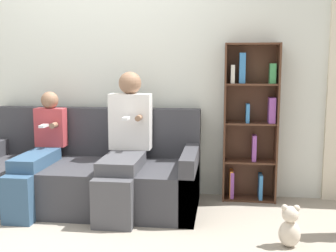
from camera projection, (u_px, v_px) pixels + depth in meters
name	position (u px, v px, depth m)	size (l,w,h in m)	color
ground_plane	(74.00, 226.00, 3.43)	(14.00, 14.00, 0.00)	#9E9384
back_wall	(105.00, 68.00, 4.27)	(10.00, 0.06, 2.55)	silver
couch	(88.00, 175.00, 3.95)	(2.07, 0.91, 0.88)	#38383D
adult_seated	(125.00, 141.00, 3.77)	(0.39, 0.88, 1.24)	#47474C
child_seated	(38.00, 152.00, 3.83)	(0.29, 0.88, 1.05)	#335170
bookshelf	(250.00, 123.00, 4.04)	(0.51, 0.23, 1.50)	#4C2D1E
teddy_bear	(290.00, 227.00, 3.04)	(0.16, 0.13, 0.32)	beige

